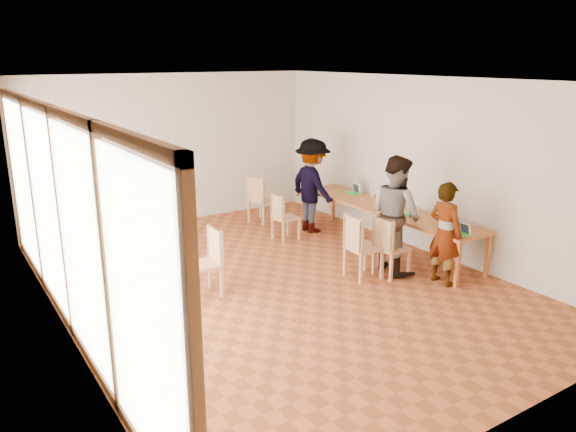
% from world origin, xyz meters
% --- Properties ---
extents(ground, '(8.00, 8.00, 0.00)m').
position_xyz_m(ground, '(0.00, 0.00, 0.00)').
color(ground, '#A84F28').
rests_on(ground, ground).
extents(wall_back, '(6.00, 0.10, 3.00)m').
position_xyz_m(wall_back, '(0.00, 4.00, 1.50)').
color(wall_back, beige).
rests_on(wall_back, ground).
extents(wall_front, '(6.00, 0.10, 3.00)m').
position_xyz_m(wall_front, '(0.00, -4.00, 1.50)').
color(wall_front, beige).
rests_on(wall_front, ground).
extents(wall_right, '(0.10, 8.00, 3.00)m').
position_xyz_m(wall_right, '(3.00, 0.00, 1.50)').
color(wall_right, beige).
rests_on(wall_right, ground).
extents(window_wall, '(0.10, 8.00, 3.00)m').
position_xyz_m(window_wall, '(-2.96, 0.00, 1.50)').
color(window_wall, white).
rests_on(window_wall, ground).
extents(ceiling, '(6.00, 8.00, 0.04)m').
position_xyz_m(ceiling, '(0.00, 0.00, 3.02)').
color(ceiling, white).
rests_on(ceiling, wall_back).
extents(communal_table, '(0.80, 4.00, 0.75)m').
position_xyz_m(communal_table, '(2.50, 0.36, 0.70)').
color(communal_table, '#AD5526').
rests_on(communal_table, ground).
extents(side_table, '(0.90, 0.90, 0.75)m').
position_xyz_m(side_table, '(-2.23, 3.20, 0.67)').
color(side_table, '#AD5526').
rests_on(side_table, ground).
extents(chair_near, '(0.46, 0.46, 0.51)m').
position_xyz_m(chair_near, '(1.56, -0.71, 0.58)').
color(chair_near, tan).
rests_on(chair_near, ground).
extents(chair_mid, '(0.49, 0.49, 0.54)m').
position_xyz_m(chair_mid, '(1.15, -0.51, 0.62)').
color(chair_mid, tan).
rests_on(chair_mid, ground).
extents(chair_far, '(0.43, 0.43, 0.47)m').
position_xyz_m(chair_far, '(1.17, 1.70, 0.54)').
color(chair_far, tan).
rests_on(chair_far, ground).
extents(chair_empty, '(0.58, 0.58, 0.52)m').
position_xyz_m(chair_empty, '(1.40, 2.94, 0.59)').
color(chair_empty, tan).
rests_on(chair_empty, ground).
extents(chair_spare, '(0.45, 0.45, 0.52)m').
position_xyz_m(chair_spare, '(-1.00, 0.20, 0.59)').
color(chair_spare, tan).
rests_on(chair_spare, ground).
extents(person_near, '(0.39, 0.58, 1.57)m').
position_xyz_m(person_near, '(2.12, -1.34, 0.78)').
color(person_near, gray).
rests_on(person_near, ground).
extents(person_mid, '(0.78, 0.97, 1.86)m').
position_xyz_m(person_mid, '(1.86, -0.54, 0.93)').
color(person_mid, gray).
rests_on(person_mid, ground).
extents(person_far, '(0.69, 1.18, 1.82)m').
position_xyz_m(person_far, '(1.99, 1.88, 0.91)').
color(person_far, gray).
rests_on(person_far, ground).
extents(laptop_near, '(0.19, 0.22, 0.18)m').
position_xyz_m(laptop_near, '(2.39, -1.44, 0.80)').
color(laptop_near, green).
rests_on(laptop_near, communal_table).
extents(laptop_mid, '(0.22, 0.24, 0.18)m').
position_xyz_m(laptop_mid, '(2.51, -0.25, 0.80)').
color(laptop_mid, green).
rests_on(laptop_mid, communal_table).
extents(laptop_far, '(0.25, 0.28, 0.21)m').
position_xyz_m(laptop_far, '(2.69, 1.45, 0.81)').
color(laptop_far, green).
rests_on(laptop_far, communal_table).
extents(yellow_mug, '(0.14, 0.14, 0.09)m').
position_xyz_m(yellow_mug, '(2.61, -0.99, 0.79)').
color(yellow_mug, yellow).
rests_on(yellow_mug, communal_table).
extents(green_bottle, '(0.07, 0.07, 0.28)m').
position_xyz_m(green_bottle, '(2.65, -0.91, 0.89)').
color(green_bottle, '#146233').
rests_on(green_bottle, communal_table).
extents(clear_glass, '(0.07, 0.07, 0.09)m').
position_xyz_m(clear_glass, '(2.82, 1.08, 0.80)').
color(clear_glass, silver).
rests_on(clear_glass, communal_table).
extents(condiment_cup, '(0.08, 0.08, 0.06)m').
position_xyz_m(condiment_cup, '(2.34, 0.37, 0.78)').
color(condiment_cup, white).
rests_on(condiment_cup, communal_table).
extents(pink_phone, '(0.05, 0.10, 0.01)m').
position_xyz_m(pink_phone, '(2.47, 0.96, 0.76)').
color(pink_phone, '#BA3E78').
rests_on(pink_phone, communal_table).
extents(black_pouch, '(0.16, 0.26, 0.09)m').
position_xyz_m(black_pouch, '(2.52, -1.21, 0.80)').
color(black_pouch, black).
rests_on(black_pouch, communal_table).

